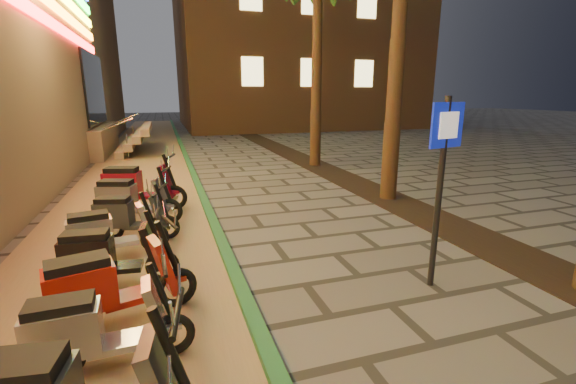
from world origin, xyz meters
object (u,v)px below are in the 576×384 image
object	(u,v)px
scooter_12	(135,186)
scooter_9	(107,233)
pedestrian_sign	(442,168)
scooter_11	(130,199)
scooter_10	(127,216)
scooter_6	(92,330)
scooter_8	(106,256)
scooter_7	(106,286)

from	to	relation	value
scooter_12	scooter_9	bearing A→B (deg)	-79.84
pedestrian_sign	scooter_9	bearing A→B (deg)	140.57
scooter_11	scooter_10	bearing A→B (deg)	-71.89
pedestrian_sign	scooter_6	bearing A→B (deg)	174.82
scooter_6	scooter_8	size ratio (longest dim) A/B	0.98
scooter_10	scooter_12	distance (m)	1.97
scooter_7	scooter_11	bearing A→B (deg)	74.85
scooter_7	scooter_9	world-z (taller)	scooter_7
scooter_8	scooter_10	size ratio (longest dim) A/B	1.03
pedestrian_sign	scooter_11	bearing A→B (deg)	123.31
pedestrian_sign	scooter_9	size ratio (longest dim) A/B	1.70
pedestrian_sign	scooter_12	distance (m)	6.63
scooter_9	scooter_12	world-z (taller)	scooter_12
pedestrian_sign	scooter_12	xyz separation A→B (m)	(-4.08, 5.11, -1.10)
scooter_9	scooter_12	xyz separation A→B (m)	(0.27, 2.83, 0.10)
scooter_7	scooter_10	bearing A→B (deg)	74.73
scooter_6	scooter_9	xyz separation A→B (m)	(-0.20, 2.76, 0.01)
pedestrian_sign	scooter_10	size ratio (longest dim) A/B	1.74
scooter_7	scooter_12	bearing A→B (deg)	74.20
scooter_9	scooter_10	distance (m)	0.89
scooter_7	scooter_12	distance (m)	4.81
scooter_8	scooter_10	distance (m)	1.83
scooter_11	scooter_8	bearing A→B (deg)	-74.82
scooter_7	scooter_11	world-z (taller)	scooter_11
pedestrian_sign	scooter_7	size ratio (longest dim) A/B	1.57
scooter_10	scooter_12	size ratio (longest dim) A/B	0.81
scooter_8	scooter_11	bearing A→B (deg)	93.04
scooter_9	scooter_7	bearing A→B (deg)	-94.35
scooter_6	scooter_12	size ratio (longest dim) A/B	0.81
scooter_6	scooter_7	bearing A→B (deg)	84.59
scooter_6	scooter_11	size ratio (longest dim) A/B	0.89
scooter_11	scooter_12	distance (m)	0.99
scooter_12	scooter_10	bearing A→B (deg)	-75.57
pedestrian_sign	scooter_10	bearing A→B (deg)	130.90
scooter_6	scooter_9	size ratio (longest dim) A/B	0.98
scooter_7	scooter_8	xyz separation A→B (m)	(-0.13, 1.02, -0.04)
scooter_7	scooter_8	world-z (taller)	scooter_7
pedestrian_sign	scooter_11	xyz separation A→B (m)	(-4.13, 4.12, -1.14)
scooter_7	scooter_10	world-z (taller)	scooter_7
scooter_7	scooter_8	size ratio (longest dim) A/B	1.08
scooter_8	scooter_11	distance (m)	2.81
pedestrian_sign	scooter_12	world-z (taller)	pedestrian_sign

